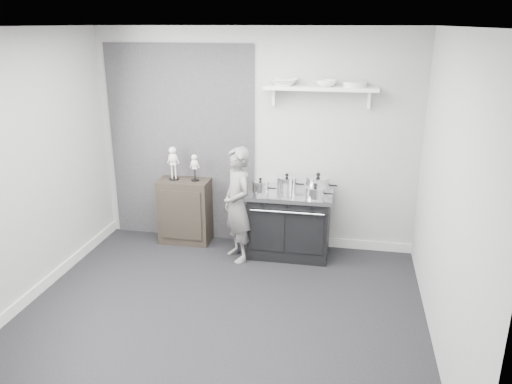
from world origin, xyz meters
TOP-DOWN VIEW (x-y plane):
  - ground at (0.00, 0.00)m, footprint 4.00×4.00m
  - room_shell at (-0.09, 0.15)m, footprint 4.02×3.62m
  - wall_shelf at (0.80, 1.68)m, footprint 1.30×0.26m
  - stove at (0.50, 1.48)m, footprint 1.01×0.63m
  - side_cabinet at (-0.88, 1.61)m, footprint 0.65×0.38m
  - child at (-0.09, 1.23)m, footprint 0.57×0.60m
  - pot_front_left at (0.16, 1.36)m, footprint 0.29×0.20m
  - pot_back_left at (0.44, 1.59)m, footprint 0.34×0.25m
  - pot_back_right at (0.82, 1.56)m, footprint 0.38×0.29m
  - pot_front_right at (0.81, 1.32)m, footprint 0.32×0.23m
  - skeleton_full at (-1.01, 1.61)m, footprint 0.14×0.09m
  - skeleton_torso at (-0.73, 1.61)m, footprint 0.11×0.07m
  - bowl_large at (0.37, 1.67)m, footprint 0.32×0.32m
  - bowl_small at (0.86, 1.67)m, footprint 0.23×0.23m
  - plate_stack at (1.18, 1.67)m, footprint 0.27×0.27m

SIDE VIEW (x-z plane):
  - ground at x=0.00m, z-range 0.00..0.00m
  - stove at x=0.50m, z-range 0.00..0.81m
  - side_cabinet at x=-0.88m, z-range 0.00..0.84m
  - child at x=-0.09m, z-range 0.00..1.39m
  - pot_front_right at x=0.81m, z-range 0.79..0.97m
  - pot_back_left at x=0.44m, z-range 0.79..0.99m
  - pot_front_left at x=0.16m, z-range 0.79..0.99m
  - pot_back_right at x=0.82m, z-range 0.78..1.02m
  - skeleton_torso at x=-0.73m, z-range 0.84..1.23m
  - skeleton_full at x=-1.01m, z-range 0.84..1.33m
  - room_shell at x=-0.09m, z-range 0.28..2.99m
  - wall_shelf at x=0.80m, z-range 1.89..2.13m
  - plate_stack at x=1.18m, z-range 2.04..2.10m
  - bowl_small at x=0.86m, z-range 2.04..2.11m
  - bowl_large at x=0.37m, z-range 2.04..2.12m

